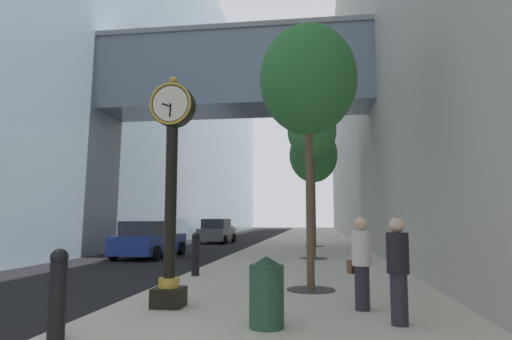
# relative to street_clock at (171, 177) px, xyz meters

# --- Properties ---
(ground_plane) EXTENTS (110.00, 110.00, 0.00)m
(ground_plane) POSITION_rel_street_clock_xyz_m (-1.14, 21.84, -2.53)
(ground_plane) COLOR black
(ground_plane) RESTS_ON ground
(sidewalk_right) EXTENTS (6.55, 80.00, 0.14)m
(sidewalk_right) POSITION_rel_street_clock_xyz_m (2.13, 24.84, -2.46)
(sidewalk_right) COLOR beige
(sidewalk_right) RESTS_ON ground
(building_block_left) EXTENTS (22.55, 80.00, 25.80)m
(building_block_left) POSITION_rel_street_clock_xyz_m (-12.24, 24.73, 10.34)
(building_block_left) COLOR #93A8B7
(building_block_left) RESTS_ON ground
(building_block_right) EXTENTS (9.00, 80.00, 28.03)m
(building_block_right) POSITION_rel_street_clock_xyz_m (9.91, 24.84, 11.49)
(building_block_right) COLOR #B7B2A8
(building_block_right) RESTS_ON ground
(street_clock) EXTENTS (0.84, 0.55, 4.35)m
(street_clock) POSITION_rel_street_clock_xyz_m (0.00, 0.00, 0.00)
(street_clock) COLOR black
(street_clock) RESTS_ON sidewalk_right
(bollard_nearest) EXTENTS (0.24, 0.24, 1.21)m
(bollard_nearest) POSITION_rel_street_clock_xyz_m (-0.72, -2.40, -1.75)
(bollard_nearest) COLOR black
(bollard_nearest) RESTS_ON sidewalk_right
(bollard_third) EXTENTS (0.24, 0.24, 1.21)m
(bollard_third) POSITION_rel_street_clock_xyz_m (-0.72, 4.39, -1.75)
(bollard_third) COLOR black
(bollard_third) RESTS_ON sidewalk_right
(street_tree_near) EXTENTS (2.31, 2.31, 6.24)m
(street_tree_near) POSITION_rel_street_clock_xyz_m (2.56, 2.30, 2.49)
(street_tree_near) COLOR #333335
(street_tree_near) RESTS_ON sidewalk_right
(street_tree_mid_near) EXTENTS (2.03, 2.03, 6.41)m
(street_tree_mid_near) POSITION_rel_street_clock_xyz_m (2.56, 10.25, 2.80)
(street_tree_mid_near) COLOR #333335
(street_tree_mid_near) RESTS_ON sidewalk_right
(street_tree_mid_far) EXTENTS (2.84, 2.84, 7.01)m
(street_tree_mid_far) POSITION_rel_street_clock_xyz_m (2.56, 18.21, 2.97)
(street_tree_mid_far) COLOR #333335
(street_tree_mid_far) RESTS_ON sidewalk_right
(trash_bin) EXTENTS (0.53, 0.53, 1.05)m
(trash_bin) POSITION_rel_street_clock_xyz_m (1.96, -1.29, -1.85)
(trash_bin) COLOR #234C33
(trash_bin) RESTS_ON sidewalk_right
(pedestrian_walking) EXTENTS (0.49, 0.52, 1.64)m
(pedestrian_walking) POSITION_rel_street_clock_xyz_m (3.50, 0.20, -1.53)
(pedestrian_walking) COLOR #23232D
(pedestrian_walking) RESTS_ON sidewalk_right
(pedestrian_by_clock) EXTENTS (0.44, 0.44, 1.63)m
(pedestrian_by_clock) POSITION_rel_street_clock_xyz_m (3.95, -0.86, -1.53)
(pedestrian_by_clock) COLOR #23232D
(pedestrian_by_clock) RESTS_ON sidewalk_right
(car_blue_near) EXTENTS (2.24, 4.63, 1.64)m
(car_blue_near) POSITION_rel_street_clock_xyz_m (-4.81, 11.33, -1.73)
(car_blue_near) COLOR navy
(car_blue_near) RESTS_ON ground
(car_silver_mid) EXTENTS (2.11, 4.61, 1.72)m
(car_silver_mid) POSITION_rel_street_clock_xyz_m (-5.95, 30.42, -1.69)
(car_silver_mid) COLOR #B7BABF
(car_silver_mid) RESTS_ON ground
(car_grey_far) EXTENTS (2.16, 4.16, 1.71)m
(car_grey_far) POSITION_rel_street_clock_xyz_m (-4.43, 23.28, -1.70)
(car_grey_far) COLOR slate
(car_grey_far) RESTS_ON ground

